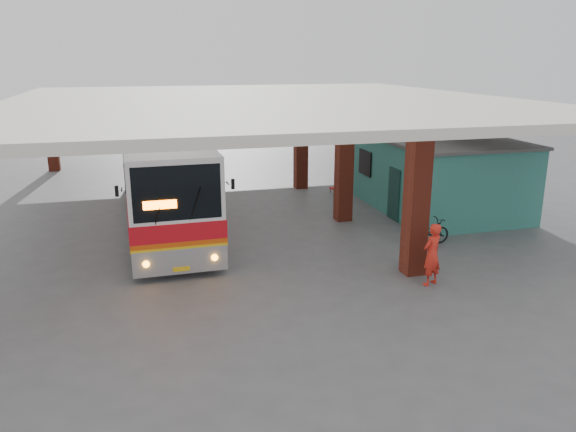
# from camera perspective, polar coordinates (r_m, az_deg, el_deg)

# --- Properties ---
(ground) EXTENTS (90.00, 90.00, 0.00)m
(ground) POSITION_cam_1_polar(r_m,az_deg,el_deg) (19.19, 0.31, -3.46)
(ground) COLOR #515154
(ground) RESTS_ON ground
(brick_columns) EXTENTS (20.10, 21.60, 4.35)m
(brick_columns) POSITION_cam_1_polar(r_m,az_deg,el_deg) (23.68, 0.41, 5.71)
(brick_columns) COLOR maroon
(brick_columns) RESTS_ON ground
(canopy_roof) EXTENTS (21.00, 23.00, 0.30)m
(canopy_roof) POSITION_cam_1_polar(r_m,az_deg,el_deg) (24.61, -2.67, 11.54)
(canopy_roof) COLOR silver
(canopy_roof) RESTS_ON brick_columns
(shop_building) EXTENTS (5.20, 8.20, 3.11)m
(shop_building) POSITION_cam_1_polar(r_m,az_deg,el_deg) (25.21, 14.48, 4.41)
(shop_building) COLOR #2F7665
(shop_building) RESTS_ON ground
(coach_bus) EXTENTS (3.03, 13.33, 3.87)m
(coach_bus) POSITION_cam_1_polar(r_m,az_deg,el_deg) (22.65, -12.70, 4.19)
(coach_bus) COLOR white
(coach_bus) RESTS_ON ground
(motorcycle) EXTENTS (1.87, 0.86, 0.94)m
(motorcycle) POSITION_cam_1_polar(r_m,az_deg,el_deg) (20.11, 13.94, -1.62)
(motorcycle) COLOR black
(motorcycle) RESTS_ON ground
(pedestrian) EXTENTS (0.79, 0.68, 1.84)m
(pedestrian) POSITION_cam_1_polar(r_m,az_deg,el_deg) (16.57, 14.41, -3.80)
(pedestrian) COLOR red
(pedestrian) RESTS_ON ground
(red_chair) EXTENTS (0.55, 0.55, 0.88)m
(red_chair) POSITION_cam_1_polar(r_m,az_deg,el_deg) (27.18, 5.06, 3.17)
(red_chair) COLOR red
(red_chair) RESTS_ON ground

